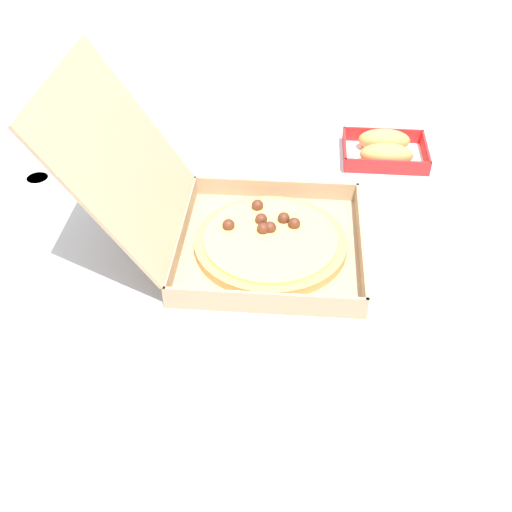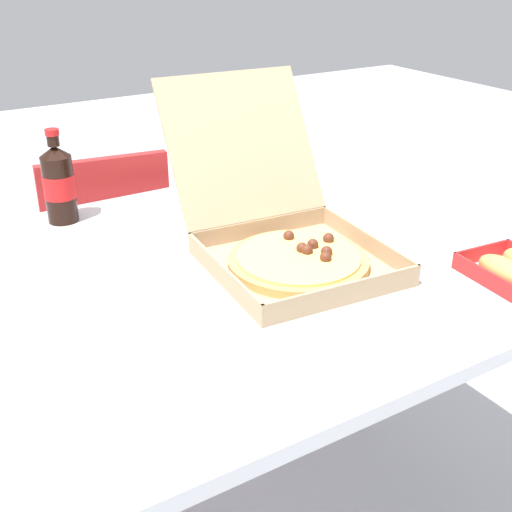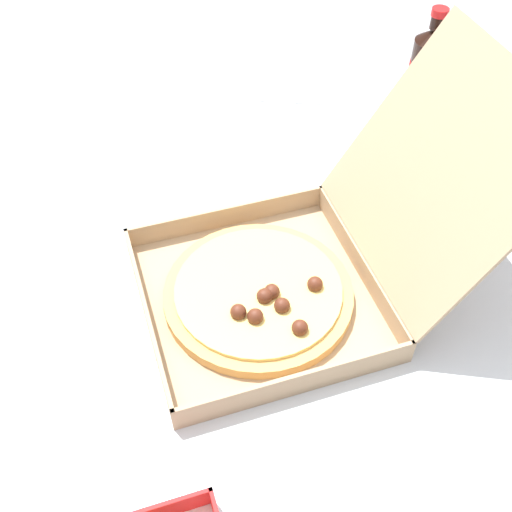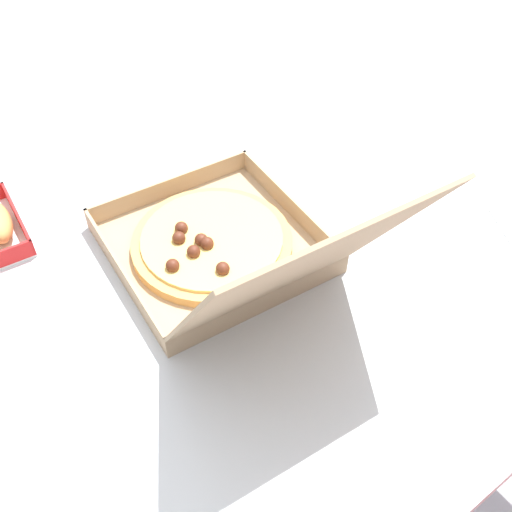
# 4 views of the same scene
# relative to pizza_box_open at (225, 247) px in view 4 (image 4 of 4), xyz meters

# --- Properties ---
(ground_plane) EXTENTS (10.00, 10.00, 0.00)m
(ground_plane) POSITION_rel_pizza_box_open_xyz_m (-0.11, 0.03, -0.80)
(ground_plane) COLOR #B2B2B7
(dining_table) EXTENTS (1.34, 1.01, 0.76)m
(dining_table) POSITION_rel_pizza_box_open_xyz_m (-0.11, 0.03, -0.12)
(dining_table) COLOR silver
(dining_table) RESTS_ON ground_plane
(pizza_box_open) EXTENTS (0.39, 0.56, 0.34)m
(pizza_box_open) POSITION_rel_pizza_box_open_xyz_m (0.00, 0.00, 0.00)
(pizza_box_open) COLOR tan
(pizza_box_open) RESTS_ON dining_table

